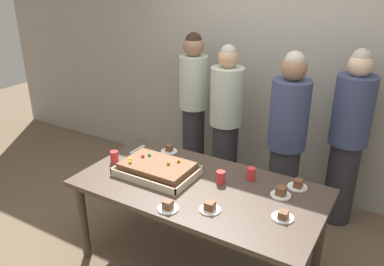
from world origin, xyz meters
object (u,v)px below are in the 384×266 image
at_px(person_left_edge_reaching, 348,138).
at_px(plated_slice_center_back, 283,216).
at_px(plated_slice_far_right, 169,150).
at_px(drink_cup_middle, 221,177).
at_px(drink_cup_nearest, 114,157).
at_px(person_serving_front, 287,140).
at_px(plated_slice_near_right, 210,208).
at_px(drink_cup_far_end, 251,174).
at_px(person_green_shirt_behind, 226,122).
at_px(sheet_cake, 157,169).
at_px(plated_slice_far_left, 281,193).
at_px(plated_slice_near_left, 168,207).
at_px(cake_server_utensil, 138,149).
at_px(plated_slice_center_front, 298,185).
at_px(person_striped_tie_right, 193,107).
at_px(party_table, 199,194).

bearing_deg(person_left_edge_reaching, plated_slice_center_back, 37.68).
distance_m(plated_slice_far_right, person_left_edge_reaching, 1.63).
relative_size(drink_cup_middle, person_left_edge_reaching, 0.06).
height_order(plated_slice_far_right, drink_cup_nearest, drink_cup_nearest).
bearing_deg(person_left_edge_reaching, person_serving_front, -10.46).
relative_size(plated_slice_near_right, drink_cup_far_end, 1.50).
bearing_deg(plated_slice_far_right, person_green_shirt_behind, 71.58).
bearing_deg(plated_slice_near_right, sheet_cake, 158.81).
distance_m(plated_slice_far_left, drink_cup_far_end, 0.31).
distance_m(plated_slice_near_right, plated_slice_center_back, 0.49).
bearing_deg(plated_slice_center_back, person_green_shirt_behind, 130.70).
bearing_deg(person_serving_front, plated_slice_near_left, 22.03).
height_order(drink_cup_far_end, cake_server_utensil, drink_cup_far_end).
bearing_deg(plated_slice_center_front, person_green_shirt_behind, 143.38).
relative_size(person_striped_tie_right, person_left_edge_reaching, 1.01).
relative_size(party_table, plated_slice_near_right, 12.60).
bearing_deg(drink_cup_middle, party_table, -136.28).
bearing_deg(sheet_cake, person_green_shirt_behind, 85.66).
xyz_separation_m(plated_slice_near_left, plated_slice_far_right, (-0.50, 0.76, -0.00)).
bearing_deg(drink_cup_far_end, plated_slice_far_right, 174.30).
distance_m(plated_slice_far_right, person_green_shirt_behind, 0.73).
height_order(party_table, cake_server_utensil, cake_server_utensil).
bearing_deg(person_left_edge_reaching, sheet_cake, -0.01).
xyz_separation_m(plated_slice_far_right, person_serving_front, (0.91, 0.54, 0.10)).
bearing_deg(drink_cup_nearest, person_left_edge_reaching, 37.32).
xyz_separation_m(plated_slice_near_right, drink_cup_far_end, (0.07, 0.54, 0.03)).
height_order(plated_slice_far_left, plated_slice_far_right, plated_slice_far_left).
bearing_deg(drink_cup_middle, cake_server_utensil, 171.09).
distance_m(plated_slice_center_front, person_left_edge_reaching, 0.91).
bearing_deg(person_striped_tie_right, plated_slice_near_left, 7.69).
bearing_deg(party_table, plated_slice_far_left, 16.89).
bearing_deg(plated_slice_far_right, plated_slice_center_front, -1.10).
height_order(plated_slice_near_right, person_serving_front, person_serving_front).
relative_size(plated_slice_near_left, person_left_edge_reaching, 0.09).
height_order(plated_slice_near_left, drink_cup_middle, drink_cup_middle).
bearing_deg(drink_cup_middle, plated_slice_far_left, 7.29).
relative_size(plated_slice_near_left, plated_slice_far_right, 1.00).
bearing_deg(person_serving_front, drink_cup_middle, 21.34).
height_order(plated_slice_near_right, cake_server_utensil, plated_slice_near_right).
bearing_deg(plated_slice_far_right, drink_cup_far_end, -5.70).
bearing_deg(party_table, sheet_cake, -177.54).
distance_m(party_table, drink_cup_nearest, 0.83).
distance_m(sheet_cake, person_green_shirt_behind, 1.08).
distance_m(plated_slice_near_left, plated_slice_center_front, 1.01).
distance_m(plated_slice_near_left, drink_cup_far_end, 0.76).
relative_size(drink_cup_middle, person_green_shirt_behind, 0.06).
xyz_separation_m(plated_slice_near_right, plated_slice_far_right, (-0.76, 0.63, -0.00)).
relative_size(sheet_cake, plated_slice_near_left, 4.17).
distance_m(sheet_cake, drink_cup_far_end, 0.75).
bearing_deg(cake_server_utensil, plated_slice_center_back, -13.24).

